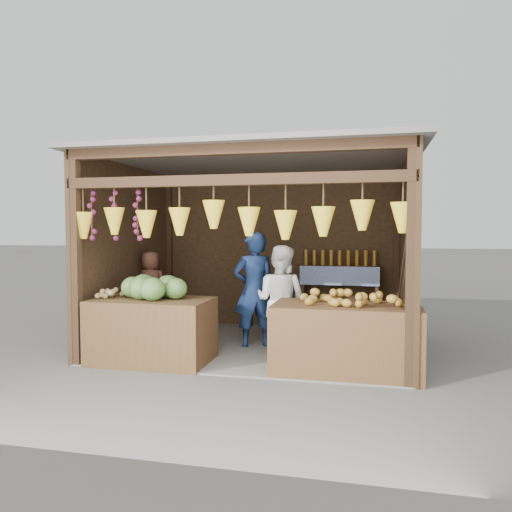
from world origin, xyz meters
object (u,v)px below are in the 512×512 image
at_px(counter_left, 152,331).
at_px(counter_right, 346,339).
at_px(man_standing, 254,290).
at_px(vendor_seated, 151,286).
at_px(woman_standing, 281,300).

bearing_deg(counter_left, counter_right, 1.25).
distance_m(man_standing, vendor_seated, 1.71).
height_order(counter_right, man_standing, man_standing).
xyz_separation_m(counter_left, vendor_seated, (-0.62, 1.32, 0.40)).
distance_m(counter_left, woman_standing, 1.68).
bearing_deg(counter_right, woman_standing, 143.60).
bearing_deg(counter_right, man_standing, 143.11).
bearing_deg(counter_right, vendor_seated, 157.03).
relative_size(counter_left, woman_standing, 1.00).
xyz_separation_m(counter_left, man_standing, (1.07, 1.03, 0.41)).
bearing_deg(vendor_seated, counter_right, 160.36).
height_order(man_standing, woman_standing, man_standing).
distance_m(counter_left, man_standing, 1.54).
relative_size(woman_standing, vendor_seated, 1.36).
xyz_separation_m(man_standing, woman_standing, (0.43, -0.33, -0.09)).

